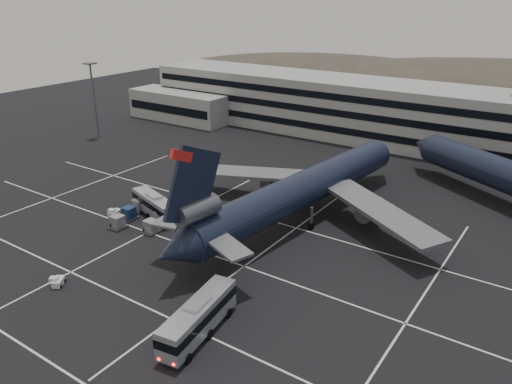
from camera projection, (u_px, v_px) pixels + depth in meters
ground at (158, 254)px, 69.98m from camera, size 260.00×260.00×0.00m
lane_markings at (167, 254)px, 70.04m from camera, size 90.00×55.62×0.01m
terminal at (352, 109)px, 123.43m from camera, size 125.00×26.00×24.00m
hills at (502, 117)px, 195.45m from camera, size 352.00×180.00×44.00m
lightpole_left at (93, 90)px, 120.96m from camera, size 2.40×2.40×18.28m
trijet_main at (301, 190)px, 78.21m from camera, size 47.16×57.68×18.08m
bus_near at (198, 317)px, 52.74m from camera, size 4.46×12.26×4.23m
bus_far at (155, 205)px, 80.65m from camera, size 11.36×5.87×3.92m
tug_a at (115, 213)px, 81.29m from camera, size 1.65×2.36×1.40m
tug_b at (58, 282)px, 62.25m from camera, size 2.08×2.28×1.26m
uld_cluster at (145, 213)px, 80.38m from camera, size 11.32×12.72×2.09m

